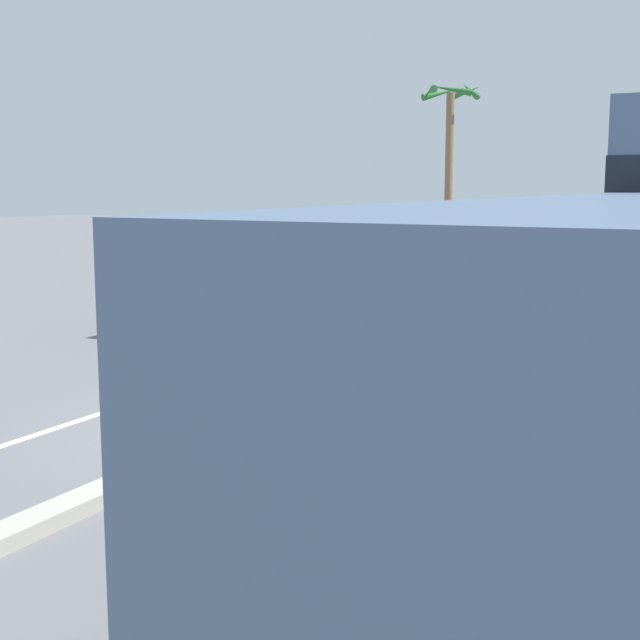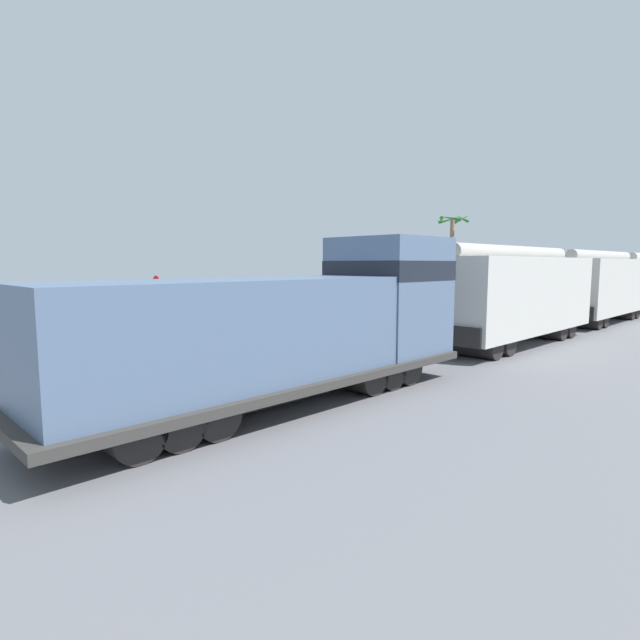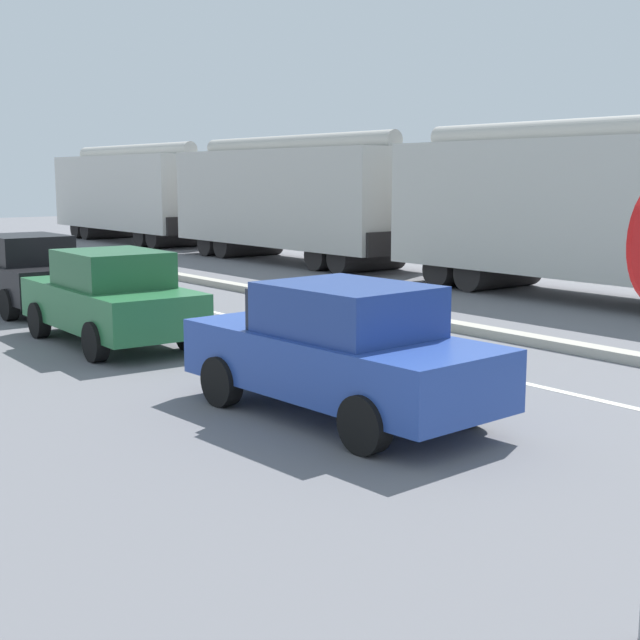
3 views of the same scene
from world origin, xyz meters
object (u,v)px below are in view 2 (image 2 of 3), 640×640
object	(u,v)px
parked_car_blue	(268,314)
parked_car_white	(449,298)
hopper_car_lead	(513,296)
stop_sign	(157,294)
hopper_car_middle	(599,287)
parked_car_green	(345,307)
palm_tree_near	(452,241)
parked_car_black	(397,303)
locomotive	(302,329)
cyclist	(242,335)

from	to	relation	value
parked_car_blue	parked_car_white	xyz separation A→B (m)	(-0.01, 17.81, 0.00)
hopper_car_lead	stop_sign	bearing A→B (deg)	-143.35
hopper_car_middle	parked_car_green	size ratio (longest dim) A/B	2.49
palm_tree_near	hopper_car_lead	bearing A→B (deg)	-52.84
parked_car_black	stop_sign	world-z (taller)	stop_sign
hopper_car_lead	parked_car_black	bearing A→B (deg)	148.75
hopper_car_middle	stop_sign	bearing A→B (deg)	-121.27
parked_car_green	hopper_car_middle	bearing A→B (deg)	41.52
stop_sign	palm_tree_near	xyz separation A→B (m)	(-0.33, 26.95, 3.35)
locomotive	parked_car_black	distance (m)	21.72
hopper_car_middle	palm_tree_near	world-z (taller)	palm_tree_near
parked_car_black	palm_tree_near	bearing A→B (deg)	102.01
parked_car_black	cyclist	xyz separation A→B (m)	(5.19, -16.49, 0.00)
hopper_car_lead	palm_tree_near	bearing A→B (deg)	127.16
locomotive	hopper_car_middle	xyz separation A→B (m)	(0.00, 23.76, 0.28)
hopper_car_lead	parked_car_black	world-z (taller)	hopper_car_lead
hopper_car_lead	stop_sign	xyz separation A→B (m)	(-12.85, -9.56, -0.05)
cyclist	parked_car_green	bearing A→B (deg)	115.22
parked_car_white	stop_sign	distance (m)	23.15
parked_car_green	cyclist	world-z (taller)	cyclist
hopper_car_lead	palm_tree_near	world-z (taller)	palm_tree_near
parked_car_green	palm_tree_near	bearing A→B (deg)	97.33
parked_car_green	parked_car_white	xyz separation A→B (m)	(0.13, 11.77, 0.00)
cyclist	palm_tree_near	distance (m)	28.64
hopper_car_middle	cyclist	size ratio (longest dim) A/B	6.18
hopper_car_lead	stop_sign	distance (m)	16.01
parked_car_blue	parked_car_white	bearing A→B (deg)	90.04
stop_sign	palm_tree_near	world-z (taller)	palm_tree_near
hopper_car_middle	palm_tree_near	distance (m)	14.77
palm_tree_near	hopper_car_middle	bearing A→B (deg)	-23.71
parked_car_green	locomotive	bearing A→B (deg)	-51.17
parked_car_white	stop_sign	xyz separation A→B (m)	(-1.81, -23.04, 1.21)
parked_car_black	palm_tree_near	world-z (taller)	palm_tree_near
locomotive	cyclist	size ratio (longest dim) A/B	6.77
parked_car_black	parked_car_white	distance (m)	6.88
parked_car_black	parked_car_white	size ratio (longest dim) A/B	0.99
hopper_car_middle	palm_tree_near	xyz separation A→B (m)	(-13.18, 5.79, 3.30)
parked_car_white	palm_tree_near	bearing A→B (deg)	118.84
parked_car_blue	parked_car_green	world-z (taller)	same
parked_car_blue	parked_car_white	distance (m)	17.81
stop_sign	parked_car_black	bearing A→B (deg)	83.09
parked_car_blue	palm_tree_near	xyz separation A→B (m)	(-2.16, 21.71, 4.56)
parked_car_black	stop_sign	bearing A→B (deg)	-96.91
locomotive	stop_sign	xyz separation A→B (m)	(-12.85, 2.60, 0.23)
parked_car_white	parked_car_black	bearing A→B (deg)	-88.79
parked_car_green	cyclist	size ratio (longest dim) A/B	2.48
cyclist	stop_sign	bearing A→B (deg)	177.39
locomotive	cyclist	bearing A→B (deg)	158.27
locomotive	parked_car_blue	bearing A→B (deg)	144.61
parked_car_black	palm_tree_near	size ratio (longest dim) A/B	0.56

